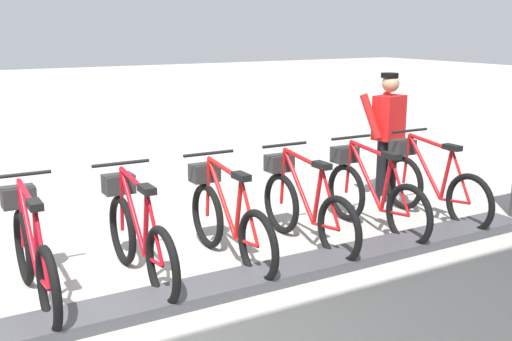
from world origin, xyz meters
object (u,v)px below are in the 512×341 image
(bike_docked_0, at_px, (430,183))
(worker_near_rack, at_px, (388,132))
(bike_docked_3, at_px, (227,219))
(bike_docked_1, at_px, (371,194))
(bike_docked_5, at_px, (32,252))
(bike_docked_2, at_px, (304,205))
(bike_docked_4, at_px, (138,234))

(bike_docked_0, bearing_deg, worker_near_rack, -4.90)
(bike_docked_3, bearing_deg, bike_docked_1, -90.00)
(bike_docked_5, bearing_deg, bike_docked_0, -90.00)
(bike_docked_1, xyz_separation_m, bike_docked_5, (0.00, 3.61, 0.00))
(bike_docked_2, distance_m, bike_docked_4, 1.80)
(bike_docked_0, distance_m, bike_docked_5, 4.51)
(bike_docked_0, xyz_separation_m, bike_docked_4, (0.00, 3.61, 0.00))
(bike_docked_2, bearing_deg, bike_docked_1, -90.00)
(bike_docked_0, xyz_separation_m, bike_docked_2, (0.00, 1.80, 0.00))
(bike_docked_5, distance_m, worker_near_rack, 4.69)
(bike_docked_0, bearing_deg, bike_docked_3, 90.00)
(bike_docked_4, bearing_deg, bike_docked_5, 90.00)
(bike_docked_1, bearing_deg, bike_docked_2, 90.00)
(bike_docked_0, distance_m, worker_near_rack, 0.98)
(bike_docked_1, distance_m, bike_docked_2, 0.90)
(bike_docked_5, height_order, worker_near_rack, worker_near_rack)
(bike_docked_3, bearing_deg, bike_docked_2, -90.00)
(bike_docked_1, bearing_deg, bike_docked_4, 90.00)
(bike_docked_1, height_order, bike_docked_5, same)
(bike_docked_3, bearing_deg, worker_near_rack, -73.01)
(bike_docked_0, xyz_separation_m, bike_docked_1, (0.00, 0.90, 0.00))
(bike_docked_0, relative_size, bike_docked_4, 1.00)
(bike_docked_3, xyz_separation_m, bike_docked_4, (0.00, 0.90, 0.00))
(worker_near_rack, bearing_deg, bike_docked_2, 114.34)
(bike_docked_0, bearing_deg, bike_docked_5, 90.00)
(bike_docked_0, distance_m, bike_docked_2, 1.80)
(bike_docked_2, height_order, bike_docked_5, same)
(bike_docked_1, bearing_deg, bike_docked_3, 90.00)
(bike_docked_1, height_order, bike_docked_3, same)
(worker_near_rack, bearing_deg, bike_docked_5, 100.49)
(bike_docked_4, relative_size, worker_near_rack, 1.04)
(bike_docked_2, bearing_deg, bike_docked_3, 90.00)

